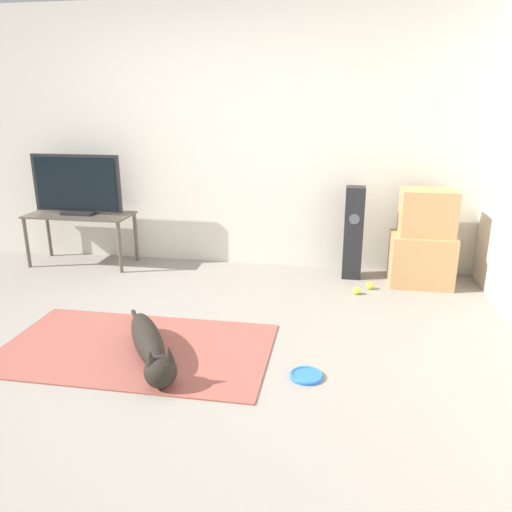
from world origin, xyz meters
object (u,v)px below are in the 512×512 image
(cardboard_box_lower, at_px, (421,259))
(cardboard_box_upper, at_px, (427,212))
(tv, at_px, (77,185))
(tennis_ball_near_speaker, at_px, (357,291))
(tv_stand, at_px, (80,220))
(tennis_ball_by_boxes, at_px, (370,286))
(dog, at_px, (150,346))
(frisbee, at_px, (306,376))
(floor_speaker, at_px, (353,233))

(cardboard_box_lower, height_order, cardboard_box_upper, cardboard_box_upper)
(tv, xyz_separation_m, tennis_ball_near_speaker, (2.80, -0.40, -0.79))
(tv_stand, height_order, tv, tv)
(cardboard_box_upper, relative_size, tv, 0.52)
(cardboard_box_lower, xyz_separation_m, tennis_ball_near_speaker, (-0.58, -0.37, -0.20))
(tennis_ball_near_speaker, bearing_deg, tennis_ball_by_boxes, 50.39)
(dog, xyz_separation_m, frisbee, (1.02, -0.02, -0.10))
(frisbee, bearing_deg, tennis_ball_by_boxes, 74.14)
(floor_speaker, xyz_separation_m, tv, (-2.75, -0.06, 0.39))
(frisbee, height_order, tennis_ball_by_boxes, tennis_ball_by_boxes)
(cardboard_box_lower, height_order, tv_stand, tv_stand)
(floor_speaker, xyz_separation_m, tennis_ball_near_speaker, (0.05, -0.46, -0.41))
(frisbee, bearing_deg, floor_speaker, 81.41)
(dog, relative_size, floor_speaker, 1.17)
(frisbee, xyz_separation_m, cardboard_box_upper, (0.93, 1.85, 0.67))
(dog, xyz_separation_m, cardboard_box_lower, (1.94, 1.81, 0.12))
(cardboard_box_upper, height_order, tv, tv)
(cardboard_box_upper, bearing_deg, tv, 179.83)
(tv_stand, distance_m, tennis_ball_near_speaker, 2.86)
(tennis_ball_by_boxes, bearing_deg, tv_stand, 175.08)
(dog, relative_size, tv_stand, 0.97)
(dog, xyz_separation_m, tennis_ball_by_boxes, (1.48, 1.58, -0.08))
(frisbee, bearing_deg, tv, 142.86)
(cardboard_box_lower, xyz_separation_m, cardboard_box_upper, (0.02, 0.02, 0.44))
(cardboard_box_lower, relative_size, floor_speaker, 0.63)
(cardboard_box_upper, bearing_deg, tennis_ball_by_boxes, -152.75)
(tv_stand, relative_size, tennis_ball_by_boxes, 16.05)
(dog, bearing_deg, tv, 128.04)
(tennis_ball_near_speaker, bearing_deg, cardboard_box_upper, 33.27)
(tv_stand, bearing_deg, tennis_ball_near_speaker, -8.10)
(floor_speaker, xyz_separation_m, tennis_ball_by_boxes, (0.17, -0.31, -0.41))
(tennis_ball_by_boxes, bearing_deg, tv, 175.02)
(frisbee, bearing_deg, tennis_ball_near_speaker, 77.07)
(cardboard_box_lower, bearing_deg, tennis_ball_near_speaker, -147.20)
(cardboard_box_upper, distance_m, tennis_ball_near_speaker, 0.96)
(floor_speaker, bearing_deg, tennis_ball_near_speaker, -84.24)
(cardboard_box_lower, distance_m, tennis_ball_near_speaker, 0.72)
(cardboard_box_lower, relative_size, tv, 0.60)
(tv, bearing_deg, dog, -51.96)
(cardboard_box_upper, relative_size, floor_speaker, 0.54)
(dog, xyz_separation_m, tv_stand, (-1.44, 1.84, 0.35))
(dog, height_order, tv, tv)
(frisbee, relative_size, tv_stand, 0.19)
(cardboard_box_lower, height_order, tennis_ball_near_speaker, cardboard_box_lower)
(frisbee, relative_size, tennis_ball_by_boxes, 3.12)
(tv, xyz_separation_m, tennis_ball_by_boxes, (2.92, -0.25, -0.79))
(floor_speaker, bearing_deg, dog, -124.68)
(frisbee, bearing_deg, dog, 178.66)
(floor_speaker, bearing_deg, cardboard_box_lower, -7.60)
(dog, bearing_deg, tennis_ball_by_boxes, 47.00)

